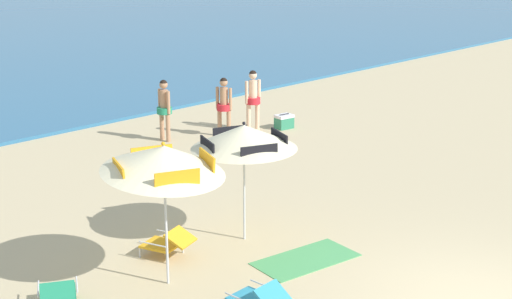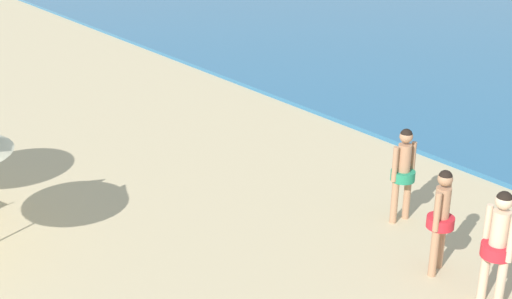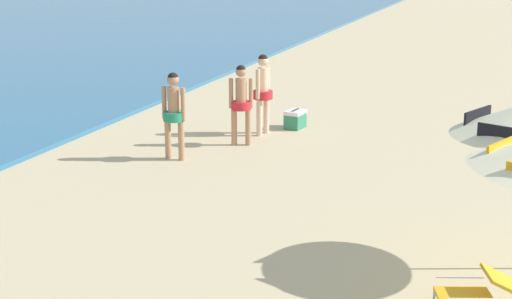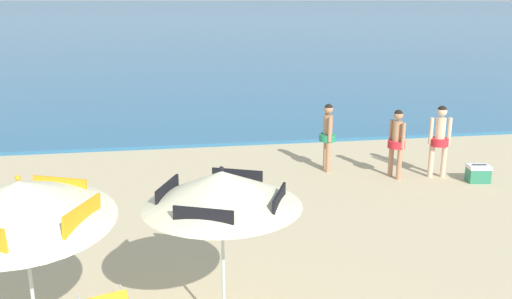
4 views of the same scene
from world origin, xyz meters
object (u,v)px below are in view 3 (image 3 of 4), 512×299
Objects in this scene: person_standing_near_shore at (241,99)px; cooler_box at (295,119)px; person_wading_in at (174,110)px; person_standing_beside at (263,89)px; lounge_chair_spare_folded at (478,292)px.

person_standing_near_shore is 2.02m from cooler_box.
cooler_box is (3.20, -1.40, -0.76)m from person_wading_in.
person_standing_beside is 3.19× the size of cooler_box.
lounge_chair_spare_folded is at bearing -150.20° from cooler_box.
person_wading_in reaches higher than lounge_chair_spare_folded.
person_wading_in reaches higher than cooler_box.
person_standing_near_shore reaches higher than cooler_box.
person_standing_beside is at bearing 35.13° from lounge_chair_spare_folded.
person_standing_near_shore is at bearing -29.54° from person_wading_in.
person_wading_in is (4.66, 5.91, 0.69)m from lounge_chair_spare_folded.
person_wading_in is (-2.43, 0.92, -0.03)m from person_standing_beside.
lounge_chair_spare_folded is at bearing -144.87° from person_standing_beside.
person_wading_in reaches higher than person_standing_near_shore.
person_standing_beside is 1.03× the size of person_wading_in.
person_standing_beside is 2.59m from person_wading_in.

